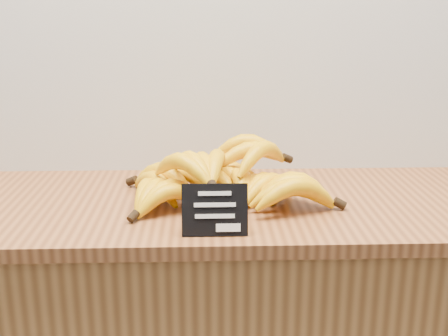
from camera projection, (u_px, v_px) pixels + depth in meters
counter_top at (223, 205)px, 1.32m from camera, size 1.56×0.54×0.03m
chalkboard_sign at (215, 210)px, 1.10m from camera, size 0.13×0.03×0.10m
banana_pile at (221, 178)px, 1.30m from camera, size 0.52×0.39×0.13m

